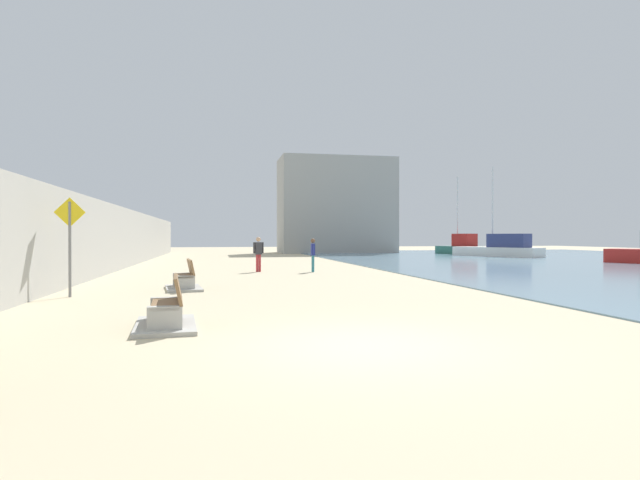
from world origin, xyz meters
name	(u,v)px	position (x,y,z in m)	size (l,w,h in m)	color
ground_plane	(263,271)	(0.00, 18.00, 0.00)	(120.00, 120.00, 0.00)	#C6B793
seawall	(103,238)	(-7.50, 18.00, 1.64)	(0.80, 64.00, 3.28)	#ADAAA3
bench_near	(167,315)	(-3.19, 2.33, 0.23)	(1.25, 2.18, 0.98)	#ADAAA3
bench_far	(184,282)	(-3.29, 9.57, 0.23)	(1.35, 2.22, 0.98)	#ADAAA3
person_walking	(258,251)	(-0.26, 17.48, 1.00)	(0.52, 0.24, 1.71)	#B22D33
person_standing	(313,253)	(2.33, 16.82, 0.94)	(0.22, 0.53, 1.63)	teal
boat_far_right	(461,246)	(20.73, 38.16, 0.77)	(3.21, 5.08, 7.53)	#337060
boat_far_left	(500,248)	(21.23, 32.00, 0.75)	(5.02, 7.88, 7.62)	white
pedestrian_sign	(70,235)	(-6.36, 7.98, 1.76)	(0.85, 0.08, 2.84)	slate
harbor_building	(336,206)	(10.26, 46.00, 5.00)	(12.00, 6.00, 10.00)	#9E9E99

